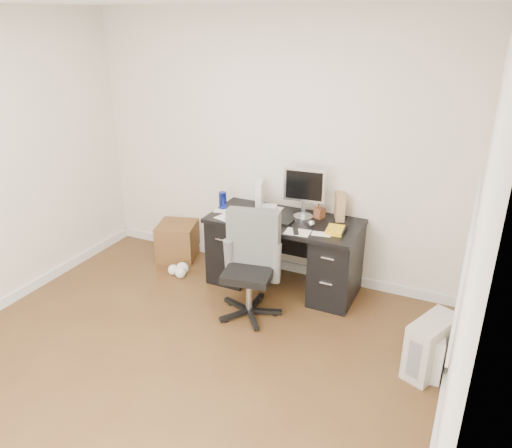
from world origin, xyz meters
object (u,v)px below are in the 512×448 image
(desk, at_px, (284,251))
(wicker_basket, at_px, (178,241))
(office_chair, at_px, (249,267))
(lcd_monitor, at_px, (304,193))
(pc_tower, at_px, (430,346))
(keyboard, at_px, (270,219))

(desk, relative_size, wicker_basket, 3.60)
(office_chair, height_order, wicker_basket, office_chair)
(lcd_monitor, height_order, pc_tower, lcd_monitor)
(pc_tower, bearing_deg, keyboard, -179.29)
(pc_tower, distance_m, wicker_basket, 3.02)
(office_chair, bearing_deg, keyboard, 83.17)
(keyboard, bearing_deg, desk, 39.80)
(lcd_monitor, distance_m, office_chair, 0.94)
(keyboard, height_order, pc_tower, keyboard)
(keyboard, xyz_separation_m, wicker_basket, (-1.23, 0.17, -0.55))
(pc_tower, bearing_deg, office_chair, -161.72)
(lcd_monitor, relative_size, office_chair, 0.52)
(office_chair, bearing_deg, lcd_monitor, 62.30)
(lcd_monitor, relative_size, keyboard, 1.14)
(keyboard, height_order, wicker_basket, keyboard)
(pc_tower, bearing_deg, lcd_monitor, 170.65)
(office_chair, distance_m, wicker_basket, 1.48)
(desk, relative_size, keyboard, 3.32)
(keyboard, relative_size, office_chair, 0.46)
(lcd_monitor, height_order, office_chair, lcd_monitor)
(desk, xyz_separation_m, wicker_basket, (-1.35, 0.09, -0.19))
(office_chair, bearing_deg, wicker_basket, 140.46)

